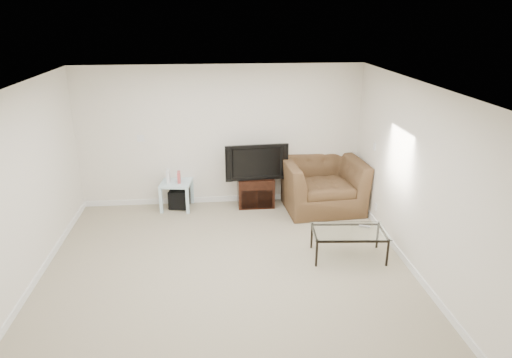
{
  "coord_description": "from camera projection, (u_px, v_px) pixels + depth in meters",
  "views": [
    {
      "loc": [
        -0.13,
        -5.36,
        3.32
      ],
      "look_at": [
        0.5,
        1.2,
        0.9
      ],
      "focal_mm": 32.0,
      "sensor_mm": 36.0,
      "label": 1
    }
  ],
  "objects": [
    {
      "name": "plate_right_outlet",
      "position": [
        376.0,
        207.0,
        7.5
      ],
      "size": [
        0.02,
        0.08,
        0.12
      ],
      "primitive_type": "cube",
      "color": "white",
      "rests_on": "wall_right"
    },
    {
      "name": "dvd_player",
      "position": [
        256.0,
        183.0,
        8.16
      ],
      "size": [
        0.39,
        0.27,
        0.05
      ],
      "primitive_type": "cube",
      "rotation": [
        0.0,
        0.0,
        0.01
      ],
      "color": "black",
      "rests_on": "tv_stand"
    },
    {
      "name": "coffee_table",
      "position": [
        348.0,
        244.0,
        6.51
      ],
      "size": [
        1.1,
        0.68,
        0.41
      ],
      "primitive_type": null,
      "rotation": [
        0.0,
        0.0,
        -0.08
      ],
      "color": "black",
      "rests_on": "floor"
    },
    {
      "name": "television",
      "position": [
        256.0,
        161.0,
        8.03
      ],
      "size": [
        1.04,
        0.28,
        0.64
      ],
      "primitive_type": "imported",
      "rotation": [
        0.0,
        0.0,
        0.07
      ],
      "color": "black",
      "rests_on": "tv_stand"
    },
    {
      "name": "tv_stand",
      "position": [
        256.0,
        191.0,
        8.26
      ],
      "size": [
        0.65,
        0.45,
        0.54
      ],
      "primitive_type": null,
      "rotation": [
        0.0,
        0.0,
        0.01
      ],
      "color": "black",
      "rests_on": "floor"
    },
    {
      "name": "subwoofer",
      "position": [
        179.0,
        198.0,
        8.18
      ],
      "size": [
        0.37,
        0.37,
        0.32
      ],
      "primitive_type": "cube",
      "rotation": [
        0.0,
        0.0,
        -0.18
      ],
      "color": "black",
      "rests_on": "floor"
    },
    {
      "name": "plate_right_switch",
      "position": [
        375.0,
        147.0,
        7.45
      ],
      "size": [
        0.02,
        0.09,
        0.13
      ],
      "primitive_type": "cube",
      "color": "white",
      "rests_on": "wall_right"
    },
    {
      "name": "side_table",
      "position": [
        177.0,
        195.0,
        8.14
      ],
      "size": [
        0.58,
        0.58,
        0.5
      ],
      "primitive_type": null,
      "rotation": [
        0.0,
        0.0,
        -0.14
      ],
      "color": "silver",
      "rests_on": "floor"
    },
    {
      "name": "recliner",
      "position": [
        323.0,
        176.0,
        8.03
      ],
      "size": [
        1.44,
        0.99,
        1.21
      ],
      "primitive_type": "imported",
      "rotation": [
        0.0,
        0.0,
        0.07
      ],
      "color": "brown",
      "rests_on": "floor"
    },
    {
      "name": "remote",
      "position": [
        365.0,
        226.0,
        6.55
      ],
      "size": [
        0.17,
        0.1,
        0.02
      ],
      "primitive_type": "cube",
      "rotation": [
        0.0,
        0.0,
        -0.38
      ],
      "color": "#B2B2B7",
      "rests_on": "coffee_table"
    },
    {
      "name": "wall_right",
      "position": [
        417.0,
        180.0,
        5.96
      ],
      "size": [
        0.02,
        5.0,
        2.5
      ],
      "primitive_type": "cube",
      "color": "silver",
      "rests_on": "ground"
    },
    {
      "name": "game_case",
      "position": [
        179.0,
        177.0,
        7.99
      ],
      "size": [
        0.05,
        0.15,
        0.2
      ],
      "primitive_type": "cube",
      "rotation": [
        0.0,
        0.0,
        0.02
      ],
      "color": "#CC4C4C",
      "rests_on": "side_table"
    },
    {
      "name": "wall_left",
      "position": [
        19.0,
        194.0,
        5.51
      ],
      "size": [
        0.02,
        5.0,
        2.5
      ],
      "primitive_type": "cube",
      "color": "silver",
      "rests_on": "ground"
    },
    {
      "name": "floor",
      "position": [
        228.0,
        273.0,
        6.16
      ],
      "size": [
        5.0,
        5.0,
        0.0
      ],
      "primitive_type": "plane",
      "color": "tan",
      "rests_on": "ground"
    },
    {
      "name": "plate_back",
      "position": [
        140.0,
        138.0,
        7.93
      ],
      "size": [
        0.12,
        0.02,
        0.12
      ],
      "primitive_type": "cube",
      "color": "white",
      "rests_on": "wall_back"
    },
    {
      "name": "game_console",
      "position": [
        168.0,
        176.0,
        8.0
      ],
      "size": [
        0.06,
        0.17,
        0.23
      ],
      "primitive_type": "cube",
      "rotation": [
        0.0,
        0.0,
        -0.04
      ],
      "color": "white",
      "rests_on": "side_table"
    },
    {
      "name": "ceiling",
      "position": [
        223.0,
        87.0,
        5.3
      ],
      "size": [
        5.0,
        5.0,
        0.0
      ],
      "primitive_type": "plane",
      "color": "white",
      "rests_on": "ground"
    },
    {
      "name": "wall_back",
      "position": [
        221.0,
        136.0,
        8.07
      ],
      "size": [
        5.0,
        0.02,
        2.5
      ],
      "primitive_type": "cube",
      "color": "silver",
      "rests_on": "ground"
    }
  ]
}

